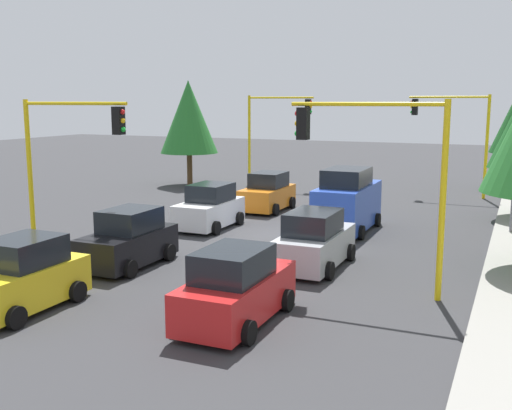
% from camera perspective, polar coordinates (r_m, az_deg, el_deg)
% --- Properties ---
extents(ground_plane, '(120.00, 120.00, 0.00)m').
position_cam_1_polar(ground_plane, '(25.82, 1.69, -2.84)').
color(ground_plane, '#353538').
extents(lane_arrow_near, '(2.40, 1.10, 1.10)m').
position_cam_1_polar(lane_arrow_near, '(18.09, -21.78, -9.08)').
color(lane_arrow_near, silver).
rests_on(lane_arrow_near, ground).
extents(traffic_signal_near_right, '(0.36, 4.59, 5.69)m').
position_cam_1_polar(traffic_signal_near_right, '(23.11, -17.38, 5.32)').
color(traffic_signal_near_right, yellow).
rests_on(traffic_signal_near_right, ground).
extents(traffic_signal_far_left, '(0.36, 4.59, 5.99)m').
position_cam_1_polar(traffic_signal_far_left, '(37.57, 18.24, 7.13)').
color(traffic_signal_far_left, yellow).
rests_on(traffic_signal_far_left, ground).
extents(traffic_signal_far_right, '(0.36, 4.59, 5.98)m').
position_cam_1_polar(traffic_signal_far_right, '(40.36, 1.66, 7.74)').
color(traffic_signal_far_right, yellow).
rests_on(traffic_signal_far_right, ground).
extents(traffic_signal_near_left, '(0.36, 4.59, 5.69)m').
position_cam_1_polar(traffic_signal_near_left, '(17.83, 11.53, 4.39)').
color(traffic_signal_near_left, yellow).
rests_on(traffic_signal_near_left, ground).
extents(tree_opposite_side, '(3.83, 3.83, 6.97)m').
position_cam_1_polar(tree_opposite_side, '(40.87, -6.33, 8.21)').
color(tree_opposite_side, brown).
rests_on(tree_opposite_side, ground).
extents(delivery_van_blue, '(4.80, 2.22, 2.77)m').
position_cam_1_polar(delivery_van_blue, '(26.70, 8.58, 0.27)').
color(delivery_van_blue, blue).
rests_on(delivery_van_blue, ground).
extents(car_orange, '(3.78, 2.09, 1.98)m').
position_cam_1_polar(car_orange, '(31.49, 1.09, 1.11)').
color(car_orange, orange).
rests_on(car_orange, ground).
extents(car_black, '(3.82, 2.06, 1.98)m').
position_cam_1_polar(car_black, '(21.36, -11.89, -3.26)').
color(car_black, black).
rests_on(car_black, ground).
extents(car_red, '(4.11, 2.03, 1.98)m').
position_cam_1_polar(car_red, '(15.66, -1.91, -7.84)').
color(car_red, red).
rests_on(car_red, ground).
extents(car_silver, '(4.19, 2.04, 1.98)m').
position_cam_1_polar(car_silver, '(20.81, 5.51, -3.43)').
color(car_silver, '#B2B5BA').
rests_on(car_silver, ground).
extents(car_yellow, '(3.71, 2.10, 1.98)m').
position_cam_1_polar(car_yellow, '(17.77, -21.15, -6.37)').
color(car_yellow, yellow).
rests_on(car_yellow, ground).
extents(car_white, '(3.77, 2.11, 1.98)m').
position_cam_1_polar(car_white, '(27.21, -4.38, -0.29)').
color(car_white, white).
rests_on(car_white, ground).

